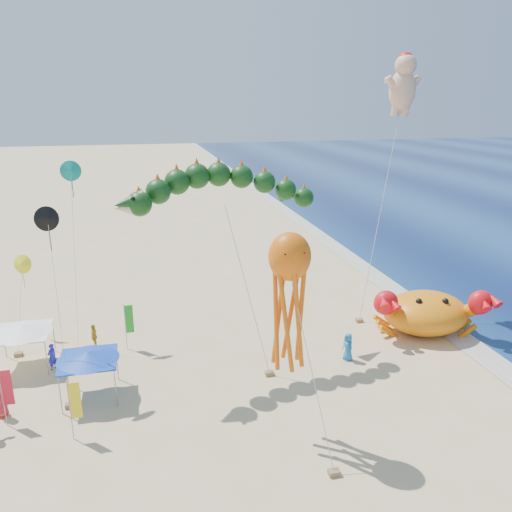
% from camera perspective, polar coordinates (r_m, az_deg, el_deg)
% --- Properties ---
extents(ground, '(320.00, 320.00, 0.00)m').
position_cam_1_polar(ground, '(31.46, 4.49, -12.19)').
color(ground, '#D1B784').
rests_on(ground, ground).
extents(foam_strip, '(320.00, 320.00, 0.00)m').
position_cam_1_polar(foam_strip, '(36.62, 22.92, -9.11)').
color(foam_strip, silver).
rests_on(foam_strip, ground).
extents(crab_inflatable, '(7.98, 6.07, 3.50)m').
position_cam_1_polar(crab_inflatable, '(36.57, 18.92, -6.03)').
color(crab_inflatable, orange).
rests_on(crab_inflatable, ground).
extents(dragon_kite, '(12.23, 5.83, 11.70)m').
position_cam_1_polar(dragon_kite, '(28.65, -4.00, 7.01)').
color(dragon_kite, '#0E3510').
rests_on(dragon_kite, ground).
extents(cherub_kite, '(5.15, 4.59, 18.71)m').
position_cam_1_polar(cherub_kite, '(39.08, 16.47, 18.39)').
color(cherub_kite, '#E2AE8A').
rests_on(cherub_kite, ground).
extents(octopus_kite, '(2.37, 4.38, 10.09)m').
position_cam_1_polar(octopus_kite, '(22.32, 3.80, -4.00)').
color(octopus_kite, '#E2600B').
rests_on(octopus_kite, ground).
extents(canopy_blue, '(3.28, 3.28, 2.71)m').
position_cam_1_polar(canopy_blue, '(28.62, -18.67, -10.79)').
color(canopy_blue, gray).
rests_on(canopy_blue, ground).
extents(canopy_white, '(3.50, 3.50, 2.71)m').
position_cam_1_polar(canopy_white, '(33.14, -25.22, -7.59)').
color(canopy_white, gray).
rests_on(canopy_white, ground).
extents(feather_flags, '(9.07, 8.75, 3.20)m').
position_cam_1_polar(feather_flags, '(29.58, -22.65, -11.22)').
color(feather_flags, gray).
rests_on(feather_flags, ground).
extents(beachgoers, '(23.43, 9.49, 1.81)m').
position_cam_1_polar(beachgoers, '(30.06, -19.96, -12.91)').
color(beachgoers, '#2124C6').
rests_on(beachgoers, ground).
extents(small_kites, '(5.29, 10.99, 11.90)m').
position_cam_1_polar(small_kites, '(32.67, -22.66, 2.30)').
color(small_kites, '#0C8779').
rests_on(small_kites, ground).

